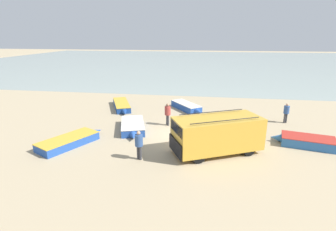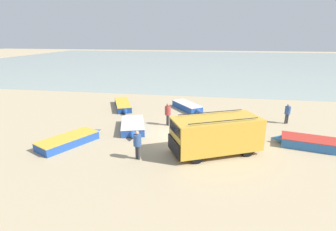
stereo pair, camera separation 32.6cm
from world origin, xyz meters
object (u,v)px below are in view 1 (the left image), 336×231
(fishing_rowboat_3, at_px, (70,141))
(fishing_rowboat_4, at_px, (306,141))
(fishing_rowboat_0, at_px, (133,126))
(parked_van, at_px, (217,134))
(fishing_rowboat_2, at_px, (122,105))
(fisherman_0, at_px, (168,112))
(fisherman_2, at_px, (139,143))
(fishing_rowboat_1, at_px, (187,107))
(fisherman_1, at_px, (286,111))

(fishing_rowboat_3, relative_size, fishing_rowboat_4, 1.16)
(fishing_rowboat_0, bearing_deg, parked_van, 46.56)
(parked_van, relative_size, fishing_rowboat_2, 1.08)
(fishing_rowboat_3, relative_size, fisherman_0, 2.61)
(fishing_rowboat_2, distance_m, fishing_rowboat_3, 8.83)
(fishing_rowboat_0, bearing_deg, fisherman_2, 3.21)
(fishing_rowboat_1, bearing_deg, fisherman_2, -46.95)
(fishing_rowboat_3, bearing_deg, fisherman_2, -77.77)
(parked_van, height_order, fisherman_2, parked_van)
(parked_van, xyz_separation_m, fishing_rowboat_1, (-2.50, 8.89, -0.89))
(parked_van, xyz_separation_m, fishing_rowboat_2, (-8.69, 8.51, -0.92))
(fishing_rowboat_0, distance_m, fishing_rowboat_1, 6.91)
(fisherman_2, bearing_deg, fishing_rowboat_1, -159.73)
(parked_van, xyz_separation_m, fishing_rowboat_0, (-5.98, 2.93, -0.91))
(fisherman_0, height_order, fisherman_2, fisherman_0)
(fishing_rowboat_0, xyz_separation_m, fisherman_0, (2.38, 1.45, 0.75))
(fishing_rowboat_2, height_order, fishing_rowboat_4, fishing_rowboat_4)
(parked_van, height_order, fishing_rowboat_2, parked_van)
(parked_van, bearing_deg, fisherman_2, -5.42)
(fisherman_1, bearing_deg, fishing_rowboat_0, -99.81)
(fishing_rowboat_0, relative_size, fishing_rowboat_3, 0.96)
(parked_van, xyz_separation_m, fishing_rowboat_3, (-9.17, -0.31, -0.92))
(fishing_rowboat_1, relative_size, fisherman_0, 2.27)
(fishing_rowboat_0, bearing_deg, fishing_rowboat_1, 132.33)
(fishing_rowboat_4, bearing_deg, fishing_rowboat_3, 21.41)
(parked_van, height_order, fishing_rowboat_4, parked_van)
(fishing_rowboat_3, bearing_deg, fishing_rowboat_0, -17.63)
(fishing_rowboat_0, distance_m, fishing_rowboat_3, 4.55)
(fisherman_1, bearing_deg, fisherman_2, -77.42)
(fisherman_1, bearing_deg, fishing_rowboat_1, -133.85)
(fishing_rowboat_4, height_order, fisherman_2, fisherman_2)
(fishing_rowboat_4, xyz_separation_m, fisherman_2, (-9.91, -3.45, 0.71))
(fisherman_2, bearing_deg, fishing_rowboat_4, 139.13)
(fishing_rowboat_0, xyz_separation_m, fishing_rowboat_2, (-2.70, 5.58, -0.01))
(fishing_rowboat_1, xyz_separation_m, fisherman_1, (8.04, -2.52, 0.65))
(fishing_rowboat_2, bearing_deg, fishing_rowboat_0, 1.61)
(fisherman_0, bearing_deg, fishing_rowboat_2, 105.55)
(fishing_rowboat_1, relative_size, fisherman_2, 2.33)
(fisherman_0, xyz_separation_m, fisherman_2, (-0.68, -5.97, -0.02))
(fisherman_0, relative_size, fisherman_1, 1.08)
(fishing_rowboat_0, relative_size, fishing_rowboat_1, 1.10)
(parked_van, xyz_separation_m, fisherman_2, (-4.29, -1.60, -0.18))
(fishing_rowboat_3, bearing_deg, fisherman_0, -22.95)
(fishing_rowboat_2, xyz_separation_m, fisherman_2, (4.40, -10.10, 0.74))
(fishing_rowboat_2, bearing_deg, fisherman_2, -0.70)
(fishing_rowboat_2, bearing_deg, fishing_rowboat_4, 40.83)
(fishing_rowboat_4, bearing_deg, fisherman_1, -75.93)
(fisherman_0, bearing_deg, fisherman_2, -131.82)
(fisherman_1, bearing_deg, fishing_rowboat_4, -25.47)
(fishing_rowboat_1, bearing_deg, fishing_rowboat_4, 11.80)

